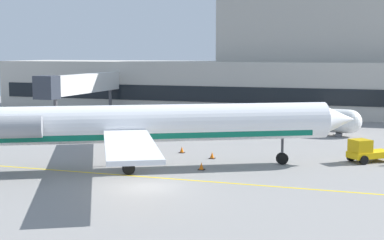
# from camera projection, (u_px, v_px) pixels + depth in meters

# --- Properties ---
(ground) EXTENTS (120.00, 120.00, 0.11)m
(ground) POSITION_uv_depth(u_px,v_px,m) (147.00, 187.00, 36.50)
(ground) COLOR gray
(terminal_building) EXTENTS (79.42, 13.34, 19.10)m
(terminal_building) POSITION_uv_depth(u_px,v_px,m) (287.00, 66.00, 79.48)
(terminal_building) COLOR #B7B2A8
(terminal_building) RESTS_ON ground
(jet_bridge_west) EXTENTS (2.40, 18.22, 5.88)m
(jet_bridge_west) POSITION_uv_depth(u_px,v_px,m) (80.00, 84.00, 71.27)
(jet_bridge_west) COLOR silver
(jet_bridge_west) RESTS_ON ground
(regional_jet) EXTENTS (30.20, 24.11, 9.16)m
(regional_jet) POSITION_uv_depth(u_px,v_px,m) (138.00, 124.00, 41.50)
(regional_jet) COLOR white
(regional_jet) RESTS_ON ground
(baggage_tug) EXTENTS (3.64, 3.41, 1.82)m
(baggage_tug) POSITION_uv_depth(u_px,v_px,m) (366.00, 151.00, 44.47)
(baggage_tug) COLOR #E5B20C
(baggage_tug) RESTS_ON ground
(pushback_tractor) EXTENTS (3.22, 2.07, 2.21)m
(pushback_tractor) POSITION_uv_depth(u_px,v_px,m) (195.00, 127.00, 57.98)
(pushback_tractor) COLOR silver
(pushback_tractor) RESTS_ON ground
(fuel_tank) EXTENTS (7.74, 3.18, 2.77)m
(fuel_tank) POSITION_uv_depth(u_px,v_px,m) (323.00, 120.00, 58.88)
(fuel_tank) COLOR white
(fuel_tank) RESTS_ON ground
(safety_cone_alpha) EXTENTS (0.47, 0.47, 0.55)m
(safety_cone_alpha) POSITION_uv_depth(u_px,v_px,m) (201.00, 166.00, 41.63)
(safety_cone_alpha) COLOR orange
(safety_cone_alpha) RESTS_ON ground
(safety_cone_bravo) EXTENTS (0.47, 0.47, 0.55)m
(safety_cone_bravo) POSITION_uv_depth(u_px,v_px,m) (182.00, 150.00, 48.65)
(safety_cone_bravo) COLOR orange
(safety_cone_bravo) RESTS_ON ground
(safety_cone_charlie) EXTENTS (0.47, 0.47, 0.55)m
(safety_cone_charlie) POSITION_uv_depth(u_px,v_px,m) (212.00, 156.00, 46.01)
(safety_cone_charlie) COLOR orange
(safety_cone_charlie) RESTS_ON ground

